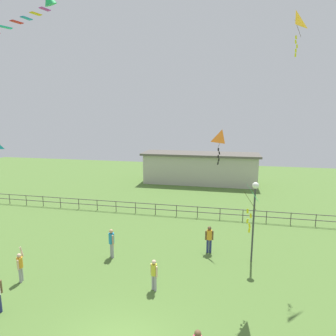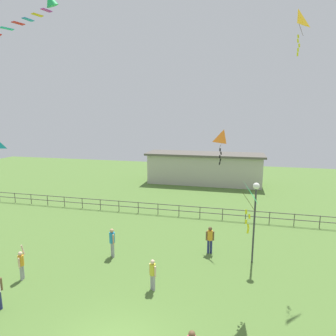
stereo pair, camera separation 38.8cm
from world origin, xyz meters
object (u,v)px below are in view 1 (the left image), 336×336
at_px(person_3, 20,265).
at_px(kite_2, 244,194).
at_px(person_4, 209,238).
at_px(streamer_kite, 41,3).
at_px(person_0, 112,241).
at_px(kite_1, 222,138).
at_px(kite_3, 295,22).
at_px(person_7, 154,273).
at_px(lamppost, 254,205).

relative_size(person_3, kite_2, 0.79).
distance_m(person_4, streamer_kite, 15.23).
xyz_separation_m(person_4, streamer_kite, (-8.18, -2.78, 12.54)).
distance_m(person_0, kite_1, 9.26).
relative_size(person_3, streamer_kite, 0.33).
distance_m(kite_1, kite_3, 7.34).
bearing_deg(person_4, person_7, -118.15).
bearing_deg(person_0, person_4, 17.57).
height_order(person_4, streamer_kite, streamer_kite).
bearing_deg(person_4, kite_2, -68.35).
bearing_deg(kite_2, person_3, -175.36).
bearing_deg(streamer_kite, kite_3, 17.47).
bearing_deg(streamer_kite, person_7, -14.35).
height_order(kite_3, streamer_kite, streamer_kite).
distance_m(lamppost, kite_2, 4.00).
height_order(kite_1, streamer_kite, streamer_kite).
xyz_separation_m(person_0, person_4, (5.50, 1.74, -0.03)).
relative_size(person_0, person_3, 0.98).
height_order(person_7, kite_2, kite_2).
height_order(person_3, kite_2, kite_2).
xyz_separation_m(person_3, streamer_kite, (0.77, 2.20, 12.61)).
height_order(person_4, kite_2, kite_2).
bearing_deg(person_0, kite_3, 16.41).
bearing_deg(lamppost, person_4, 167.69).
relative_size(lamppost, kite_3, 1.96).
bearing_deg(person_3, kite_2, 4.64).
height_order(kite_2, streamer_kite, streamer_kite).
xyz_separation_m(person_3, kite_1, (9.44, 7.31, 5.88)).
distance_m(kite_2, streamer_kite, 13.10).
relative_size(kite_1, streamer_kite, 0.42).
distance_m(lamppost, kite_1, 4.86).
relative_size(person_0, person_7, 1.12).
bearing_deg(kite_3, kite_1, 161.09).
bearing_deg(person_7, streamer_kite, 165.65).
height_order(lamppost, person_3, lamppost).
distance_m(lamppost, person_7, 6.51).
height_order(person_0, kite_1, kite_1).
relative_size(lamppost, person_7, 3.00).
distance_m(lamppost, person_4, 3.44).
bearing_deg(person_3, kite_3, 24.92).
height_order(kite_2, kite_3, kite_3).
bearing_deg(lamppost, streamer_kite, -168.03).
relative_size(person_0, streamer_kite, 0.32).
distance_m(kite_1, kite_2, 6.80).
bearing_deg(streamer_kite, person_0, 21.17).
bearing_deg(lamppost, person_0, -171.32).
height_order(lamppost, person_0, lamppost).
height_order(person_0, person_7, person_0).
bearing_deg(kite_3, person_3, -155.08).
relative_size(person_7, kite_3, 0.66).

